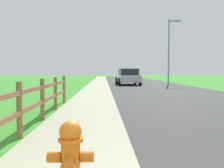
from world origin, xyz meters
name	(u,v)px	position (x,y,z in m)	size (l,w,h in m)	color
ground_plane	(108,84)	(0.00, 25.00, 0.00)	(120.00, 120.00, 0.00)	green
road_asphalt	(139,83)	(3.50, 27.00, 0.00)	(7.00, 66.00, 0.01)	#343434
curb_concrete	(81,83)	(-3.00, 27.00, 0.00)	(6.00, 66.00, 0.01)	#ADAE8D
grass_verge	(67,83)	(-4.50, 27.00, 0.01)	(5.00, 66.00, 0.00)	green
fire_hydrant	(71,154)	(-0.84, 1.23, 0.38)	(0.50, 0.43, 0.74)	orange
rail_fence	(33,100)	(-2.07, 4.27, 0.62)	(0.11, 9.24, 1.08)	#8D603E
parked_suv_silver	(128,77)	(1.82, 22.50, 0.77)	(2.21, 4.39, 1.51)	#B7BABF
street_lamp	(170,46)	(5.77, 22.55, 3.66)	(1.17, 0.20, 6.13)	gray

